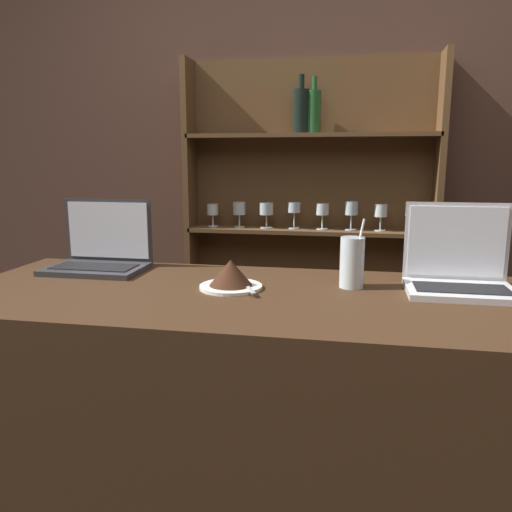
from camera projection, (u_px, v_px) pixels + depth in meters
bar_counter at (291, 460)px, 1.49m from camera, size 1.98×0.69×1.03m
back_wall at (322, 169)px, 2.58m from camera, size 7.00×0.06×2.70m
back_shelf at (308, 240)px, 2.58m from camera, size 1.26×0.18×1.89m
laptop_near at (101, 254)px, 1.71m from camera, size 0.32×0.21×0.24m
laptop_far at (459, 271)px, 1.43m from camera, size 0.30×0.21×0.25m
cake_plate at (231, 276)px, 1.46m from camera, size 0.18×0.19×0.09m
water_glass at (352, 262)px, 1.46m from camera, size 0.07×0.07×0.20m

